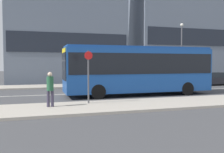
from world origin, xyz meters
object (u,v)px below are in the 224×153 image
pedestrian_near_stop (50,87)px  street_lamp (182,46)px  parked_car_0 (214,79)px  bus_stop_sign (88,73)px  city_bus (138,68)px

pedestrian_near_stop → street_lamp: street_lamp is taller
parked_car_0 → bus_stop_sign: bus_stop_sign is taller
street_lamp → bus_stop_sign: bearing=-139.6°
city_bus → pedestrian_near_stop: bearing=-147.4°
parked_car_0 → bus_stop_sign: size_ratio=1.59×
pedestrian_near_stop → street_lamp: (14.68, 11.26, 3.03)m
pedestrian_near_stop → bus_stop_sign: size_ratio=0.61×
parked_car_0 → pedestrian_near_stop: (-17.42, -9.30, 0.48)m
pedestrian_near_stop → bus_stop_sign: bus_stop_sign is taller
bus_stop_sign → street_lamp: bearing=40.4°
parked_car_0 → street_lamp: bearing=144.5°
parked_car_0 → pedestrian_near_stop: 19.75m
parked_car_0 → street_lamp: (-2.74, 1.96, 3.51)m
parked_car_0 → pedestrian_near_stop: bearing=-151.9°
parked_car_0 → bus_stop_sign: (-15.36, -8.79, 1.16)m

